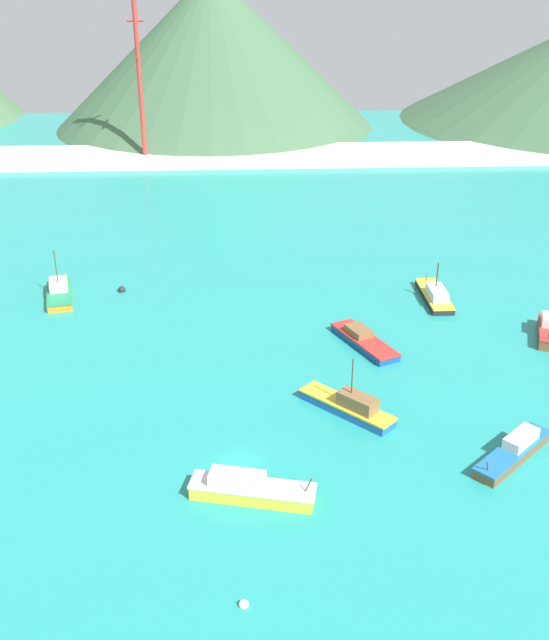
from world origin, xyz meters
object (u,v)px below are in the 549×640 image
object	(u,v)px
radio_tower	(139,76)
fishing_boat_10	(350,406)
fishing_boat_11	(59,293)
fishing_boat_3	(435,295)
fishing_boat_5	(547,330)
buoy_1	(122,290)
fishing_boat_0	(363,340)
buoy_0	(244,604)
fishing_boat_4	(514,450)
fishing_boat_9	(250,489)

from	to	relation	value
radio_tower	fishing_boat_10	bearing A→B (deg)	-73.45
fishing_boat_11	fishing_boat_3	bearing A→B (deg)	-3.54
fishing_boat_11	radio_tower	size ratio (longest dim) A/B	0.26
fishing_boat_5	buoy_1	size ratio (longest dim) A/B	7.47
fishing_boat_0	buoy_0	xyz separation A→B (m)	(-14.46, -38.88, -0.49)
fishing_boat_0	buoy_1	size ratio (longest dim) A/B	10.18
buoy_1	radio_tower	xyz separation A→B (m)	(-4.51, 73.47, 17.85)
fishing_boat_4	radio_tower	size ratio (longest dim) A/B	0.26
fishing_boat_11	buoy_1	distance (m)	8.19
fishing_boat_11	radio_tower	bearing A→B (deg)	87.41
fishing_boat_0	fishing_boat_4	distance (m)	24.83
radio_tower	fishing_boat_11	bearing A→B (deg)	-92.59
fishing_boat_9	fishing_boat_11	size ratio (longest dim) A/B	1.18
fishing_boat_3	buoy_0	bearing A→B (deg)	-116.89
fishing_boat_10	buoy_1	xyz separation A→B (m)	(-26.75, 31.75, -0.70)
fishing_boat_3	fishing_boat_10	distance (m)	30.66
fishing_boat_0	fishing_boat_4	bearing A→B (deg)	-65.64
fishing_boat_0	buoy_0	bearing A→B (deg)	-110.40
fishing_boat_10	fishing_boat_11	distance (m)	45.71
fishing_boat_0	fishing_boat_10	xyz separation A→B (m)	(-3.66, -14.64, 0.26)
fishing_boat_11	buoy_0	world-z (taller)	fishing_boat_11
fishing_boat_4	fishing_boat_10	bearing A→B (deg)	150.12
fishing_boat_4	fishing_boat_9	distance (m)	24.49
fishing_boat_0	fishing_boat_3	world-z (taller)	fishing_boat_3
fishing_boat_3	buoy_0	xyz separation A→B (m)	(-25.84, -50.96, -0.64)
fishing_boat_0	fishing_boat_10	bearing A→B (deg)	-104.03
fishing_boat_5	fishing_boat_11	distance (m)	62.10
fishing_boat_0	fishing_boat_4	world-z (taller)	fishing_boat_4
fishing_boat_0	fishing_boat_9	distance (m)	30.46
fishing_boat_3	fishing_boat_10	size ratio (longest dim) A/B	1.14
fishing_boat_5	fishing_boat_11	world-z (taller)	fishing_boat_11
fishing_boat_4	fishing_boat_5	bearing A→B (deg)	63.25
fishing_boat_0	buoy_1	xyz separation A→B (m)	(-30.41, 17.11, -0.43)
fishing_boat_4	fishing_boat_10	distance (m)	16.03
fishing_boat_4	buoy_1	xyz separation A→B (m)	(-40.65, 39.73, -0.59)
fishing_boat_9	buoy_1	xyz separation A→B (m)	(-16.58, 44.25, -0.73)
fishing_boat_10	fishing_boat_11	bearing A→B (deg)	139.33
fishing_boat_9	buoy_1	distance (m)	47.26
fishing_boat_0	fishing_boat_3	xyz separation A→B (m)	(11.38, 12.08, 0.15)
fishing_boat_0	fishing_boat_11	world-z (taller)	fishing_boat_11
fishing_boat_11	buoy_0	distance (m)	59.08
fishing_boat_0	fishing_boat_5	xyz separation A→B (m)	(22.13, 0.96, 0.30)
fishing_boat_3	fishing_boat_4	world-z (taller)	fishing_boat_3
fishing_boat_3	fishing_boat_0	bearing A→B (deg)	-133.29
fishing_boat_3	fishing_boat_10	world-z (taller)	fishing_boat_10
fishing_boat_3	radio_tower	distance (m)	92.76
fishing_boat_9	fishing_boat_5	bearing A→B (deg)	38.00
fishing_boat_0	fishing_boat_10	distance (m)	15.09
fishing_boat_9	fishing_boat_3	bearing A→B (deg)	57.27
buoy_1	buoy_0	bearing A→B (deg)	-74.11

